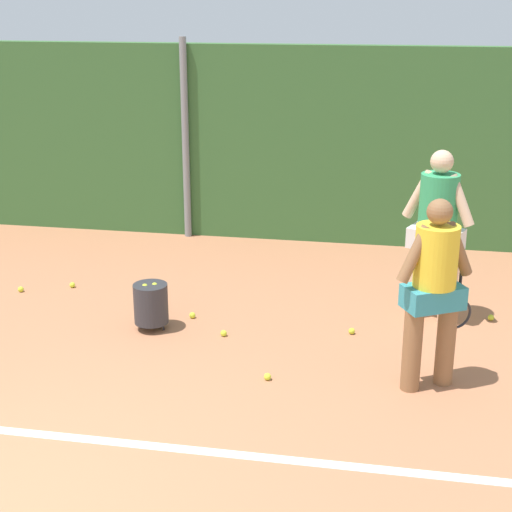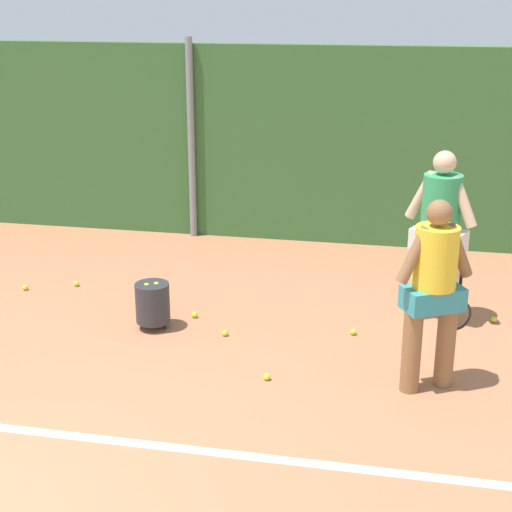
{
  "view_description": "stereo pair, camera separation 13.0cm",
  "coord_description": "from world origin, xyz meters",
  "views": [
    {
      "loc": [
        2.88,
        -3.75,
        3.36
      ],
      "look_at": [
        1.7,
        2.79,
        1.08
      ],
      "focal_mm": 53.88,
      "sensor_mm": 36.0,
      "label": 1
    },
    {
      "loc": [
        3.01,
        -3.72,
        3.36
      ],
      "look_at": [
        1.7,
        2.79,
        1.08
      ],
      "focal_mm": 53.88,
      "sensor_mm": 36.0,
      "label": 2
    }
  ],
  "objects": [
    {
      "name": "tennis_ball_10",
      "position": [
        3.29,
        5.66,
        0.03
      ],
      "size": [
        0.07,
        0.07,
        0.07
      ],
      "primitive_type": "sphere",
      "color": "#CCDB33",
      "rests_on": "ground_plane"
    },
    {
      "name": "tennis_ball_5",
      "position": [
        2.56,
        3.6,
        0.03
      ],
      "size": [
        0.07,
        0.07,
        0.07
      ],
      "primitive_type": "sphere",
      "color": "#CCDB33",
      "rests_on": "ground_plane"
    },
    {
      "name": "ball_hopper",
      "position": [
        0.48,
        3.36,
        0.29
      ],
      "size": [
        0.36,
        0.36,
        0.51
      ],
      "color": "#2D2D33",
      "rests_on": "ground_plane"
    },
    {
      "name": "tennis_ball_8",
      "position": [
        -0.83,
        4.34,
        0.03
      ],
      "size": [
        0.07,
        0.07,
        0.07
      ],
      "primitive_type": "sphere",
      "color": "#CCDB33",
      "rests_on": "ground_plane"
    },
    {
      "name": "tennis_ball_11",
      "position": [
        1.87,
        2.46,
        0.03
      ],
      "size": [
        0.07,
        0.07,
        0.07
      ],
      "primitive_type": "sphere",
      "color": "#CCDB33",
      "rests_on": "ground_plane"
    },
    {
      "name": "tennis_ball_6",
      "position": [
        1.26,
        3.31,
        0.03
      ],
      "size": [
        0.07,
        0.07,
        0.07
      ],
      "primitive_type": "sphere",
      "color": "#CCDB33",
      "rests_on": "ground_plane"
    },
    {
      "name": "court_baseline_paint",
      "position": [
        0.0,
        1.22,
        0.0
      ],
      "size": [
        12.68,
        0.1,
        0.01
      ],
      "primitive_type": "cube",
      "color": "white",
      "rests_on": "ground_plane"
    },
    {
      "name": "hedge_fence_backdrop",
      "position": [
        0.0,
        6.78,
        1.36
      ],
      "size": [
        17.36,
        0.25,
        2.71
      ],
      "primitive_type": "cube",
      "color": "#386633",
      "rests_on": "ground_plane"
    },
    {
      "name": "tennis_ball_0",
      "position": [
        4.03,
        4.22,
        0.03
      ],
      "size": [
        0.07,
        0.07,
        0.07
      ],
      "primitive_type": "sphere",
      "color": "#CCDB33",
      "rests_on": "ground_plane"
    },
    {
      "name": "player_midcourt",
      "position": [
        3.3,
        2.61,
        0.98
      ],
      "size": [
        0.7,
        0.52,
        1.74
      ],
      "rotation": [
        0.0,
        0.0,
        0.5
      ],
      "color": "#8C603D",
      "rests_on": "ground_plane"
    },
    {
      "name": "tennis_ball_7",
      "position": [
        0.83,
        3.71,
        0.03
      ],
      "size": [
        0.07,
        0.07,
        0.07
      ],
      "primitive_type": "sphere",
      "color": "#CCDB33",
      "rests_on": "ground_plane"
    },
    {
      "name": "player_backcourt_far",
      "position": [
        3.37,
        4.13,
        1.05
      ],
      "size": [
        0.73,
        0.51,
        1.86
      ],
      "rotation": [
        0.0,
        0.0,
        2.73
      ],
      "color": "beige",
      "rests_on": "ground_plane"
    },
    {
      "name": "tennis_ball_12",
      "position": [
        -1.38,
        4.1,
        0.03
      ],
      "size": [
        0.07,
        0.07,
        0.07
      ],
      "primitive_type": "sphere",
      "color": "#CCDB33",
      "rests_on": "ground_plane"
    },
    {
      "name": "fence_post_center",
      "position": [
        0.0,
        6.61,
        1.41
      ],
      "size": [
        0.1,
        0.1,
        2.81
      ],
      "primitive_type": "cylinder",
      "color": "gray",
      "rests_on": "ground_plane"
    },
    {
      "name": "ground_plane",
      "position": [
        0.0,
        2.0,
        0.0
      ],
      "size": [
        26.7,
        26.7,
        0.0
      ],
      "primitive_type": "plane",
      "color": "#B2704C"
    }
  ]
}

